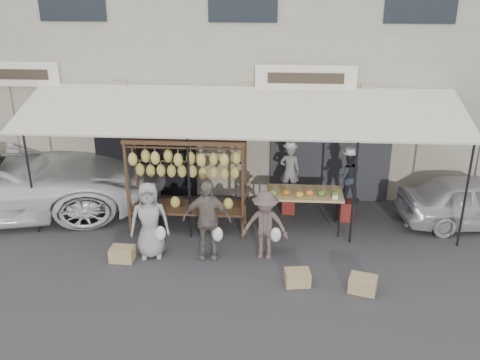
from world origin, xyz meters
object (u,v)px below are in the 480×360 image
object	(u,v)px
customer_left	(150,220)
crate_near_a	(297,278)
crate_near_b	(363,284)
crate_far	(122,254)
produce_table	(304,194)
banana_rack	(187,166)
vendor_left	(290,171)
customer_mid	(207,220)
customer_right	(265,225)
sedan	(476,201)
vendor_right	(348,177)

from	to	relation	value
customer_left	crate_near_a	distance (m)	3.20
crate_near_a	crate_near_b	distance (m)	1.21
customer_left	crate_far	distance (m)	0.90
produce_table	banana_rack	bearing A→B (deg)	-174.63
crate_near_b	vendor_left	bearing A→B (deg)	111.83
customer_mid	crate_far	xyz separation A→B (m)	(-1.72, -0.27, -0.70)
vendor_left	customer_mid	xyz separation A→B (m)	(-1.70, -2.25, -0.25)
customer_right	sedan	world-z (taller)	customer_right
produce_table	customer_right	world-z (taller)	customer_right
sedan	banana_rack	bearing A→B (deg)	89.99
produce_table	crate_far	world-z (taller)	produce_table
customer_mid	vendor_left	bearing A→B (deg)	49.98
vendor_right	crate_near_b	distance (m)	3.16
vendor_left	vendor_right	world-z (taller)	vendor_left
customer_mid	crate_far	world-z (taller)	customer_mid
customer_right	produce_table	bearing A→B (deg)	62.10
vendor_left	crate_near_a	size ratio (longest dim) A/B	2.79
vendor_right	crate_far	bearing A→B (deg)	20.80
banana_rack	crate_far	size ratio (longest dim) A/B	5.45
customer_right	crate_far	bearing A→B (deg)	-168.92
banana_rack	vendor_right	size ratio (longest dim) A/B	2.10
banana_rack	customer_mid	size ratio (longest dim) A/B	1.54
produce_table	customer_mid	size ratio (longest dim) A/B	1.01
banana_rack	sedan	distance (m)	6.68
vendor_right	customer_mid	xyz separation A→B (m)	(-3.04, -1.95, -0.25)
produce_table	vendor_right	distance (m)	1.19
vendor_left	crate_near_b	world-z (taller)	vendor_left
vendor_right	customer_left	bearing A→B (deg)	21.05
vendor_right	customer_mid	distance (m)	3.62
banana_rack	vendor_left	bearing A→B (deg)	26.12
crate_near_b	produce_table	bearing A→B (deg)	112.36
customer_mid	customer_left	bearing A→B (deg)	178.73
produce_table	sedan	xyz separation A→B (m)	(3.97, 0.52, -0.28)
banana_rack	customer_right	world-z (taller)	banana_rack
customer_left	customer_mid	bearing A→B (deg)	-8.60
customer_right	sedan	bearing A→B (deg)	25.49
banana_rack	sedan	size ratio (longest dim) A/B	0.74
customer_right	crate_near_a	bearing A→B (deg)	-51.90
sedan	produce_table	bearing A→B (deg)	90.80
vendor_left	customer_left	size ratio (longest dim) A/B	0.80
vendor_left	customer_right	world-z (taller)	vendor_left
vendor_left	banana_rack	bearing A→B (deg)	29.42
crate_near_b	crate_far	size ratio (longest dim) A/B	1.03
produce_table	crate_near_a	world-z (taller)	produce_table
customer_left	crate_near_b	bearing A→B (deg)	-24.13
produce_table	customer_left	size ratio (longest dim) A/B	1.05
crate_far	sedan	distance (m)	8.03
vendor_left	crate_near_a	bearing A→B (deg)	95.61
vendor_left	customer_mid	distance (m)	2.83
vendor_left	crate_near_a	xyz separation A→B (m)	(0.13, -3.17, -0.95)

